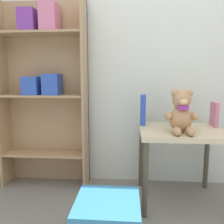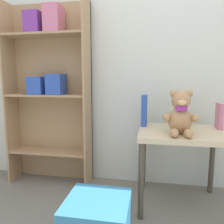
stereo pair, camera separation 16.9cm
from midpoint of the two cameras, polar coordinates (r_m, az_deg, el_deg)
name	(u,v)px [view 1 (the left image)]	position (r m, az deg, el deg)	size (l,w,h in m)	color
wall_back	(148,42)	(1.99, 6.95, 17.60)	(4.80, 0.06, 2.50)	silver
bookshelf_side	(45,84)	(2.00, -19.55, 6.94)	(0.74, 0.22, 1.59)	tan
display_table	(181,140)	(1.70, 14.83, -7.14)	(0.61, 0.51, 0.57)	beige
teddy_bear	(181,113)	(1.54, 14.72, -0.32)	(0.23, 0.21, 0.30)	tan
book_standing_blue	(143,110)	(1.76, 5.38, 0.53)	(0.04, 0.10, 0.24)	#2D51B7
book_standing_green	(178,113)	(1.79, 14.29, -0.21)	(0.02, 0.14, 0.21)	#33934C
book_standing_pink	(214,114)	(1.85, 22.84, -0.57)	(0.03, 0.13, 0.19)	#D17093
storage_bin	(108,224)	(1.36, -5.19, -27.23)	(0.35, 0.34, 0.28)	teal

